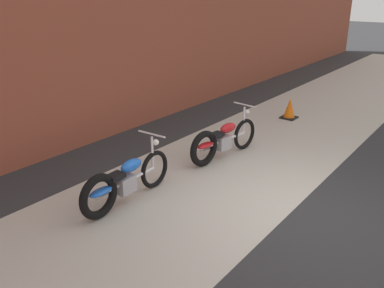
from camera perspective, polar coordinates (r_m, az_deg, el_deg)
The scene contains 6 objects.
ground_plane at distance 6.91m, azimuth 13.88°, elevation -8.76°, with size 80.00×80.00×0.00m, color #2D2D30.
sidewalk_slab at distance 7.65m, azimuth 1.81°, elevation -5.06°, with size 36.00×3.50×0.01m, color #B2ADA3.
brick_building_wall at distance 9.31m, azimuth -16.45°, elevation 17.35°, with size 36.00×0.50×5.81m, color brown.
motorcycle_blue at distance 6.76m, azimuth -9.69°, elevation -5.30°, with size 2.01×0.58×1.03m.
motorcycle_red at distance 8.47m, azimuth 3.91°, elevation 0.44°, with size 2.00×0.62×1.03m.
traffic_cone at distance 11.49m, azimuth 13.30°, elevation 4.67°, with size 0.40×0.40×0.55m.
Camera 1 is at (-5.64, -2.19, 3.35)m, focal length 38.69 mm.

